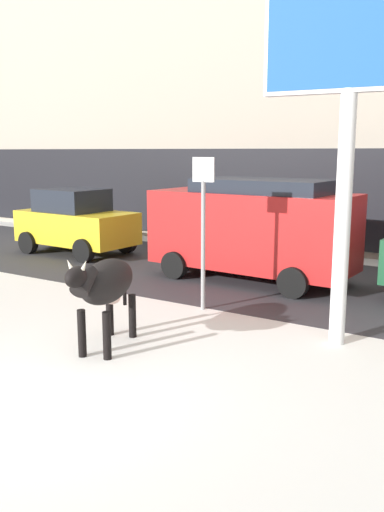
{
  "coord_description": "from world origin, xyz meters",
  "views": [
    {
      "loc": [
        4.82,
        -4.22,
        2.92
      ],
      "look_at": [
        -0.24,
        3.77,
        1.1
      ],
      "focal_mm": 38.19,
      "sensor_mm": 36.0,
      "label": 1
    }
  ],
  "objects_px": {
    "car_red_van": "(253,226)",
    "street_sign": "(203,221)",
    "pedestrian_by_cars": "(167,216)",
    "car_yellow_hatchback": "(76,222)",
    "billboard": "(351,50)",
    "pedestrian_far_left": "(292,225)",
    "cow_black": "(105,284)"
  },
  "relations": [
    {
      "from": "car_red_van",
      "to": "street_sign",
      "type": "distance_m",
      "value": 2.73
    },
    {
      "from": "car_red_van",
      "to": "street_sign",
      "type": "bearing_deg",
      "value": -83.71
    },
    {
      "from": "car_red_van",
      "to": "pedestrian_by_cars",
      "type": "distance_m",
      "value": 5.63
    },
    {
      "from": "car_yellow_hatchback",
      "to": "street_sign",
      "type": "relative_size",
      "value": 1.27
    },
    {
      "from": "billboard",
      "to": "pedestrian_far_left",
      "type": "height_order",
      "value": "billboard"
    },
    {
      "from": "street_sign",
      "to": "billboard",
      "type": "bearing_deg",
      "value": -10.13
    },
    {
      "from": "pedestrian_by_cars",
      "to": "pedestrian_far_left",
      "type": "relative_size",
      "value": 1.0
    },
    {
      "from": "cow_black",
      "to": "pedestrian_by_cars",
      "type": "bearing_deg",
      "value": 119.5
    },
    {
      "from": "pedestrian_far_left",
      "to": "cow_black",
      "type": "bearing_deg",
      "value": -86.79
    },
    {
      "from": "car_yellow_hatchback",
      "to": "car_red_van",
      "type": "relative_size",
      "value": 0.76
    },
    {
      "from": "pedestrian_far_left",
      "to": "street_sign",
      "type": "relative_size",
      "value": 0.61
    },
    {
      "from": "car_yellow_hatchback",
      "to": "pedestrian_by_cars",
      "type": "xyz_separation_m",
      "value": [
        1.17,
        2.91,
        -0.05
      ]
    },
    {
      "from": "cow_black",
      "to": "car_yellow_hatchback",
      "type": "distance_m",
      "value": 8.07
    },
    {
      "from": "car_red_van",
      "to": "pedestrian_far_left",
      "type": "xyz_separation_m",
      "value": [
        -0.34,
        3.19,
        -0.36
      ]
    },
    {
      "from": "billboard",
      "to": "street_sign",
      "type": "xyz_separation_m",
      "value": [
        -2.7,
        0.48,
        -2.64
      ]
    },
    {
      "from": "cow_black",
      "to": "pedestrian_far_left",
      "type": "bearing_deg",
      "value": 93.21
    },
    {
      "from": "car_red_van",
      "to": "pedestrian_by_cars",
      "type": "relative_size",
      "value": 2.71
    },
    {
      "from": "pedestrian_far_left",
      "to": "street_sign",
      "type": "distance_m",
      "value": 5.96
    },
    {
      "from": "cow_black",
      "to": "pedestrian_by_cars",
      "type": "height_order",
      "value": "pedestrian_by_cars"
    },
    {
      "from": "cow_black",
      "to": "car_yellow_hatchback",
      "type": "bearing_deg",
      "value": 137.22
    },
    {
      "from": "cow_black",
      "to": "pedestrian_by_cars",
      "type": "xyz_separation_m",
      "value": [
        -4.75,
        8.4,
        -0.11
      ]
    },
    {
      "from": "billboard",
      "to": "cow_black",
      "type": "bearing_deg",
      "value": -144.51
    },
    {
      "from": "car_yellow_hatchback",
      "to": "pedestrian_by_cars",
      "type": "distance_m",
      "value": 3.14
    },
    {
      "from": "cow_black",
      "to": "pedestrian_far_left",
      "type": "height_order",
      "value": "pedestrian_far_left"
    },
    {
      "from": "billboard",
      "to": "car_yellow_hatchback",
      "type": "relative_size",
      "value": 1.55
    },
    {
      "from": "billboard",
      "to": "car_yellow_hatchback",
      "type": "bearing_deg",
      "value": 158.66
    },
    {
      "from": "pedestrian_by_cars",
      "to": "street_sign",
      "type": "bearing_deg",
      "value": -50.03
    },
    {
      "from": "pedestrian_by_cars",
      "to": "street_sign",
      "type": "xyz_separation_m",
      "value": [
        4.92,
        -5.87,
        0.79
      ]
    },
    {
      "from": "pedestrian_far_left",
      "to": "car_red_van",
      "type": "bearing_deg",
      "value": -83.86
    },
    {
      "from": "pedestrian_far_left",
      "to": "street_sign",
      "type": "height_order",
      "value": "street_sign"
    },
    {
      "from": "pedestrian_far_left",
      "to": "car_yellow_hatchback",
      "type": "bearing_deg",
      "value": -151.87
    },
    {
      "from": "car_red_van",
      "to": "car_yellow_hatchback",
      "type": "bearing_deg",
      "value": 177.26
    }
  ]
}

